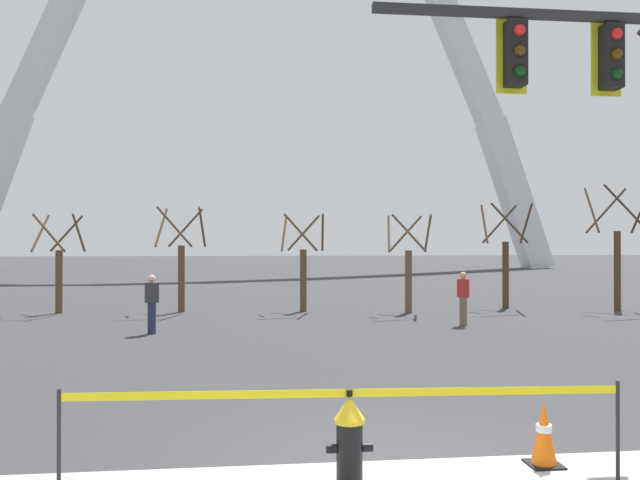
# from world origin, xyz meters

# --- Properties ---
(ground_plane) EXTENTS (240.00, 240.00, 0.00)m
(ground_plane) POSITION_xyz_m (0.00, 0.00, 0.00)
(ground_plane) COLOR #333335
(fire_hydrant) EXTENTS (0.46, 0.48, 0.99)m
(fire_hydrant) POSITION_xyz_m (-0.48, -0.53, 0.47)
(fire_hydrant) COLOR black
(fire_hydrant) RESTS_ON ground
(caution_tape_barrier) EXTENTS (5.57, 0.32, 1.04)m
(caution_tape_barrier) POSITION_xyz_m (-0.51, -0.52, 0.71)
(caution_tape_barrier) COLOR #232326
(caution_tape_barrier) RESTS_ON ground
(traffic_cone_by_hydrant) EXTENTS (0.36, 0.36, 0.73)m
(traffic_cone_by_hydrant) POSITION_xyz_m (1.75, -0.08, 0.36)
(traffic_cone_by_hydrant) COLOR black
(traffic_cone_by_hydrant) RESTS_ON ground
(monument_arch) EXTENTS (56.81, 2.40, 44.41)m
(monument_arch) POSITION_xyz_m (-0.00, 54.03, 19.75)
(monument_arch) COLOR silver
(monument_arch) RESTS_ON ground
(tree_far_left) EXTENTS (1.61, 1.62, 3.47)m
(tree_far_left) POSITION_xyz_m (-8.02, 16.43, 1.54)
(tree_far_left) COLOR brown
(tree_far_left) RESTS_ON ground
(tree_left_mid) EXTENTS (1.72, 1.73, 3.72)m
(tree_left_mid) POSITION_xyz_m (-3.82, 16.36, 1.65)
(tree_left_mid) COLOR brown
(tree_left_mid) RESTS_ON ground
(tree_center_left) EXTENTS (1.62, 1.63, 3.49)m
(tree_center_left) POSITION_xyz_m (0.50, 16.08, 1.55)
(tree_center_left) COLOR brown
(tree_center_left) RESTS_ON ground
(tree_center_right) EXTENTS (1.61, 1.62, 3.45)m
(tree_center_right) POSITION_xyz_m (4.12, 15.15, 1.53)
(tree_center_right) COLOR brown
(tree_center_right) RESTS_ON ground
(tree_right_mid) EXTENTS (1.82, 1.83, 3.94)m
(tree_right_mid) POSITION_xyz_m (8.16, 16.36, 1.75)
(tree_right_mid) COLOR #473323
(tree_right_mid) RESTS_ON ground
(tree_far_right) EXTENTS (2.08, 2.10, 4.53)m
(tree_far_right) POSITION_xyz_m (11.88, 15.15, 2.02)
(tree_far_right) COLOR #473323
(tree_far_right) RESTS_ON ground
(pedestrian_walking_left) EXTENTS (0.39, 0.31, 1.59)m
(pedestrian_walking_left) POSITION_xyz_m (-4.04, 10.88, 0.82)
(pedestrian_walking_left) COLOR #232847
(pedestrian_walking_left) RESTS_ON ground
(pedestrian_standing_center) EXTENTS (0.39, 0.33, 1.59)m
(pedestrian_standing_center) POSITION_xyz_m (4.88, 11.63, 0.82)
(pedestrian_standing_center) COLOR brown
(pedestrian_standing_center) RESTS_ON ground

